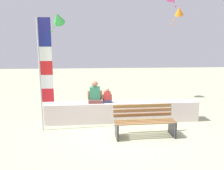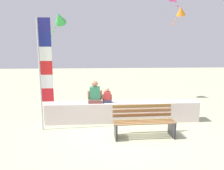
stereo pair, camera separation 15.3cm
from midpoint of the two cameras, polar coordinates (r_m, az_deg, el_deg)
name	(u,v)px [view 1 (the left image)]	position (r m, az deg, el deg)	size (l,w,h in m)	color
ground_plane	(127,132)	(6.68, 3.31, -12.42)	(40.00, 40.00, 0.00)	#ADB18A
seawall_ledge	(123,112)	(7.48, 2.26, -7.10)	(5.21, 0.51, 0.69)	beige
park_bench	(144,122)	(6.37, 7.84, -9.56)	(1.77, 0.66, 0.88)	olive
person_adult	(95,94)	(7.27, -5.15, -2.44)	(0.49, 0.36, 0.75)	brown
person_child	(107,97)	(7.30, -1.88, -3.10)	(0.34, 0.25, 0.51)	#2D3253
flag_banner	(44,67)	(6.72, -18.21, 4.62)	(0.40, 0.05, 3.38)	#B7B7BC
kite_orange	(179,11)	(10.26, 16.87, 18.14)	(0.59, 0.62, 0.83)	orange
kite_green	(58,18)	(9.50, -14.53, 16.76)	(0.69, 0.70, 1.09)	green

